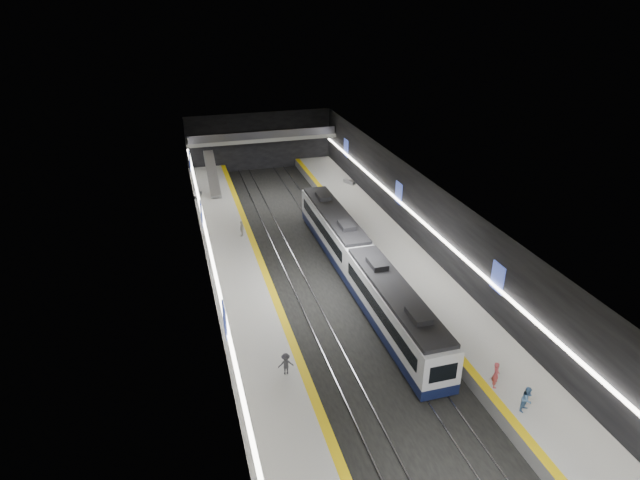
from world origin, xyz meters
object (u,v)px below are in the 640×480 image
object	(u,v)px
passenger_left_a	(242,228)
bench_left_far	(198,195)
train	(360,263)
passenger_left_b	(286,364)
bench_right_far	(349,182)
passenger_right_b	(527,399)
escalator	(212,174)
passenger_right_a	(496,375)

from	to	relation	value
passenger_left_a	bench_left_far	bearing A→B (deg)	-140.59
train	passenger_left_b	size ratio (longest dim) A/B	19.28
bench_right_far	passenger_left_b	distance (m)	36.68
passenger_left_a	train	bearing A→B (deg)	62.77
passenger_right_b	passenger_left_a	size ratio (longest dim) A/B	1.03
escalator	bench_left_far	xyz separation A→B (m)	(-2.00, -2.09, -1.69)
train	passenger_left_a	distance (m)	13.80
train	passenger_right_a	world-z (taller)	train
bench_left_far	passenger_left_b	xyz separation A→B (m)	(3.04, -33.93, 0.57)
train	escalator	distance (m)	27.11
escalator	passenger_right_b	world-z (taller)	escalator
passenger_right_a	passenger_left_b	world-z (taller)	passenger_right_a
bench_right_far	passenger_right_a	bearing A→B (deg)	-119.91
bench_right_far	passenger_left_b	world-z (taller)	passenger_left_b
bench_left_far	passenger_left_a	world-z (taller)	passenger_left_a
escalator	bench_right_far	distance (m)	16.97
train	escalator	xyz separation A→B (m)	(-10.00, 25.19, 0.70)
passenger_right_a	passenger_right_b	xyz separation A→B (m)	(0.63, -2.33, -0.07)
passenger_right_b	passenger_left_b	world-z (taller)	passenger_right_b
train	passenger_right_b	distance (m)	18.37
train	bench_right_far	distance (m)	23.36
escalator	passenger_right_b	bearing A→B (deg)	-72.01
bench_left_far	passenger_left_b	size ratio (longest dim) A/B	1.09
train	passenger_left_a	bearing A→B (deg)	128.67
bench_left_far	passenger_left_a	size ratio (longest dim) A/B	1.04
escalator	passenger_left_b	distance (m)	36.05
escalator	passenger_left_a	world-z (taller)	escalator
passenger_left_a	passenger_right_a	bearing A→B (deg)	48.54
escalator	passenger_left_b	xyz separation A→B (m)	(1.04, -36.01, -1.12)
bench_left_far	passenger_right_a	distance (m)	41.64
train	passenger_right_a	distance (m)	15.96
passenger_right_a	passenger_left_a	bearing A→B (deg)	46.95
bench_right_far	passenger_left_b	size ratio (longest dim) A/B	1.12
train	escalator	world-z (taller)	escalator
passenger_right_a	passenger_left_b	xyz separation A→B (m)	(-12.32, 4.77, -0.13)
passenger_right_b	passenger_left_a	bearing A→B (deg)	88.03
passenger_left_a	passenger_left_b	xyz separation A→B (m)	(-0.34, -21.59, -0.04)
escalator	passenger_right_b	xyz separation A→B (m)	(14.00, -43.12, -1.06)
bench_left_far	passenger_left_a	bearing A→B (deg)	-55.18
escalator	bench_left_far	distance (m)	3.35
passenger_left_b	train	bearing A→B (deg)	-125.55
passenger_right_b	passenger_left_b	distance (m)	14.78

